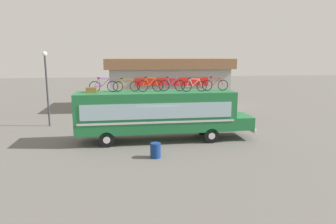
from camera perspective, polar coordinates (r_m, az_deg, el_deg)
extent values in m
plane|color=#605E59|center=(19.99, -2.24, -5.32)|extent=(120.00, 120.00, 0.00)
cube|color=#1E6B38|center=(19.55, -2.28, 0.21)|extent=(10.00, 2.38, 2.49)
cube|color=#1E6B38|center=(21.05, 13.19, -1.65)|extent=(1.28, 2.19, 0.81)
cube|color=#99B7C6|center=(18.33, -1.89, 0.16)|extent=(9.20, 0.04, 0.95)
cube|color=#99B7C6|center=(20.70, -2.64, 1.35)|extent=(9.20, 0.04, 0.95)
cube|color=silver|center=(18.47, -1.87, -1.98)|extent=(9.60, 0.03, 0.12)
cube|color=silver|center=(20.83, -2.62, -0.55)|extent=(9.60, 0.03, 0.12)
cube|color=silver|center=(21.42, 14.88, -2.85)|extent=(0.16, 2.27, 0.24)
cylinder|color=black|center=(19.52, 8.09, -4.38)|extent=(0.94, 0.28, 0.94)
cylinder|color=silver|center=(19.52, 8.09, -4.38)|extent=(0.43, 0.30, 0.43)
cylinder|color=black|center=(21.48, 6.51, -2.96)|extent=(0.94, 0.28, 0.94)
cylinder|color=silver|center=(21.48, 6.51, -2.96)|extent=(0.43, 0.30, 0.43)
cylinder|color=black|center=(18.78, -11.38, -5.08)|extent=(0.94, 0.28, 0.94)
cylinder|color=silver|center=(18.78, -11.38, -5.08)|extent=(0.43, 0.30, 0.43)
cylinder|color=black|center=(20.82, -11.09, -3.53)|extent=(0.94, 0.28, 0.94)
cylinder|color=silver|center=(20.82, -11.09, -3.53)|extent=(0.43, 0.30, 0.43)
cube|color=olive|center=(19.50, -14.13, 4.06)|extent=(0.65, 0.46, 0.33)
torus|color=black|center=(19.57, -13.54, 4.64)|extent=(0.69, 0.04, 0.69)
torus|color=black|center=(19.50, -10.32, 4.74)|extent=(0.69, 0.04, 0.69)
cylinder|color=purple|center=(19.51, -12.60, 5.43)|extent=(0.21, 0.04, 0.49)
cylinder|color=purple|center=(19.49, -11.63, 5.42)|extent=(0.51, 0.04, 0.48)
cylinder|color=purple|center=(19.48, -11.92, 6.12)|extent=(0.66, 0.04, 0.07)
cylinder|color=purple|center=(19.55, -12.93, 4.69)|extent=(0.42, 0.03, 0.05)
cylinder|color=purple|center=(19.53, -13.21, 5.38)|extent=(0.27, 0.03, 0.51)
cylinder|color=purple|center=(19.48, -10.63, 5.42)|extent=(0.23, 0.03, 0.48)
cylinder|color=silver|center=(19.46, -10.95, 6.25)|extent=(0.03, 0.44, 0.03)
ellipsoid|color=black|center=(19.50, -12.90, 6.25)|extent=(0.20, 0.08, 0.06)
torus|color=black|center=(19.59, -9.33, 4.73)|extent=(0.65, 0.04, 0.65)
torus|color=black|center=(19.60, -6.23, 4.81)|extent=(0.65, 0.04, 0.65)
cylinder|color=orange|center=(19.56, -8.42, 5.47)|extent=(0.20, 0.04, 0.46)
cylinder|color=orange|center=(19.57, -7.49, 5.45)|extent=(0.49, 0.04, 0.45)
cylinder|color=orange|center=(19.55, -7.75, 6.10)|extent=(0.64, 0.04, 0.07)
cylinder|color=orange|center=(19.58, -8.74, 4.78)|extent=(0.40, 0.03, 0.05)
cylinder|color=orange|center=(19.56, -9.01, 5.43)|extent=(0.26, 0.03, 0.48)
cylinder|color=orange|center=(19.57, -6.52, 5.45)|extent=(0.22, 0.03, 0.45)
cylinder|color=silver|center=(19.55, -6.82, 6.23)|extent=(0.03, 0.44, 0.03)
ellipsoid|color=black|center=(19.54, -8.69, 6.24)|extent=(0.20, 0.08, 0.06)
torus|color=black|center=(19.35, -4.75, 4.87)|extent=(0.72, 0.04, 0.72)
torus|color=black|center=(19.44, -1.93, 4.92)|extent=(0.72, 0.04, 0.72)
cylinder|color=orange|center=(19.35, -3.91, 5.68)|extent=(0.19, 0.04, 0.51)
cylinder|color=orange|center=(19.37, -3.06, 5.65)|extent=(0.45, 0.04, 0.49)
cylinder|color=orange|center=(19.35, -3.29, 6.38)|extent=(0.58, 0.04, 0.07)
cylinder|color=orange|center=(19.36, -4.21, 4.91)|extent=(0.36, 0.03, 0.05)
cylinder|color=orange|center=(19.34, -4.45, 5.64)|extent=(0.24, 0.03, 0.53)
cylinder|color=orange|center=(19.40, -2.19, 5.63)|extent=(0.20, 0.03, 0.50)
cylinder|color=silver|center=(19.37, -2.45, 6.49)|extent=(0.03, 0.44, 0.03)
ellipsoid|color=black|center=(19.32, -4.15, 6.53)|extent=(0.20, 0.08, 0.06)
torus|color=black|center=(19.58, -0.76, 4.95)|extent=(0.70, 0.04, 0.70)
torus|color=black|center=(19.75, 2.21, 4.99)|extent=(0.70, 0.04, 0.70)
cylinder|color=#197FDB|center=(19.60, 0.14, 5.73)|extent=(0.20, 0.04, 0.50)
cylinder|color=#197FDB|center=(19.65, 1.03, 5.69)|extent=(0.48, 0.04, 0.48)
cylinder|color=#197FDB|center=(19.62, 0.80, 6.40)|extent=(0.62, 0.04, 0.07)
cylinder|color=#197FDB|center=(19.61, -0.19, 4.99)|extent=(0.39, 0.03, 0.05)
cylinder|color=#197FDB|center=(19.58, -0.43, 5.69)|extent=(0.25, 0.03, 0.52)
cylinder|color=#197FDB|center=(19.71, 1.95, 5.67)|extent=(0.21, 0.03, 0.49)
cylinder|color=silver|center=(19.67, 1.69, 6.51)|extent=(0.03, 0.44, 0.03)
ellipsoid|color=black|center=(19.57, -0.10, 6.56)|extent=(0.20, 0.08, 0.06)
torus|color=black|center=(19.34, 3.49, 4.80)|extent=(0.66, 0.04, 0.66)
torus|color=black|center=(19.57, 6.34, 4.82)|extent=(0.66, 0.04, 0.66)
cylinder|color=white|center=(19.38, 4.36, 5.53)|extent=(0.19, 0.04, 0.47)
cylinder|color=white|center=(19.45, 5.22, 5.49)|extent=(0.46, 0.04, 0.45)
cylinder|color=white|center=(19.41, 5.00, 6.16)|extent=(0.59, 0.04, 0.07)
cylinder|color=white|center=(19.38, 4.04, 4.83)|extent=(0.38, 0.03, 0.05)
cylinder|color=white|center=(19.34, 3.82, 5.50)|extent=(0.24, 0.03, 0.49)
cylinder|color=white|center=(19.52, 6.09, 5.47)|extent=(0.21, 0.03, 0.46)
cylinder|color=silver|center=(19.48, 5.86, 6.27)|extent=(0.03, 0.44, 0.03)
ellipsoid|color=black|center=(19.34, 4.14, 6.32)|extent=(0.20, 0.08, 0.06)
torus|color=black|center=(19.95, 7.33, 4.96)|extent=(0.69, 0.04, 0.69)
torus|color=black|center=(20.26, 10.23, 4.96)|extent=(0.69, 0.04, 0.69)
cylinder|color=red|center=(20.01, 8.23, 5.71)|extent=(0.20, 0.04, 0.50)
cylinder|color=red|center=(20.11, 9.10, 5.66)|extent=(0.49, 0.04, 0.48)
cylinder|color=red|center=(20.06, 8.89, 6.35)|extent=(0.64, 0.04, 0.07)
cylinder|color=red|center=(20.00, 7.89, 4.99)|extent=(0.40, 0.03, 0.05)
cylinder|color=red|center=(19.96, 7.67, 5.68)|extent=(0.26, 0.03, 0.52)
cylinder|color=red|center=(20.21, 10.00, 5.63)|extent=(0.22, 0.03, 0.48)
cylinder|color=silver|center=(20.16, 9.76, 6.44)|extent=(0.03, 0.44, 0.03)
ellipsoid|color=black|center=(19.97, 8.02, 6.51)|extent=(0.20, 0.08, 0.06)
cube|color=#9E9E99|center=(32.66, -0.19, 4.59)|extent=(11.78, 6.60, 4.14)
cube|color=brown|center=(32.50, -0.19, 9.10)|extent=(12.73, 7.12, 0.99)
cube|color=red|center=(29.23, 0.75, 5.68)|extent=(7.07, 0.16, 0.70)
cylinder|color=navy|center=(16.62, -2.35, -7.17)|extent=(0.57, 0.57, 0.82)
cylinder|color=#38383D|center=(25.29, -21.65, 3.61)|extent=(0.14, 0.14, 5.47)
sphere|color=#F2EDCC|center=(25.15, -22.09, 10.05)|extent=(0.37, 0.37, 0.37)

